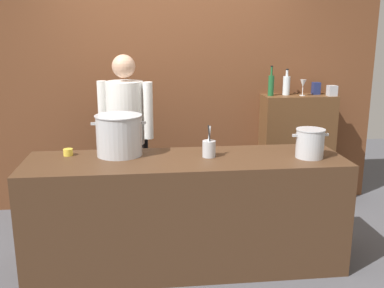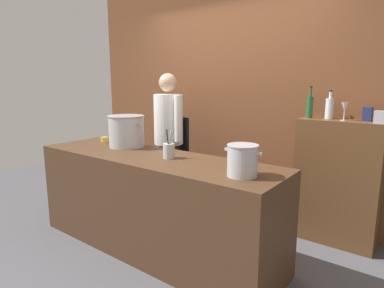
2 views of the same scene
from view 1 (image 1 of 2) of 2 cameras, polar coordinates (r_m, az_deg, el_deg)
name	(u,v)px [view 1 (image 1 of 2)]	position (r m, az deg, el deg)	size (l,w,h in m)	color
ground_plane	(186,263)	(3.81, -0.75, -15.00)	(8.00, 8.00, 0.00)	#4C4C51
brick_back_panel	(172,67)	(4.73, -2.53, 9.85)	(4.40, 0.10, 3.00)	brown
prep_counter	(186,212)	(3.61, -0.77, -8.75)	(2.48, 0.70, 0.90)	#472D1C
bar_cabinet	(296,151)	(4.95, 13.17, -0.85)	(0.76, 0.32, 1.21)	brown
chef	(126,130)	(4.19, -8.43, 1.76)	(0.51, 0.40, 1.66)	black
stockpot_large	(119,135)	(3.56, -9.32, 1.12)	(0.43, 0.37, 0.32)	#B7BABF
stockpot_small	(310,143)	(3.58, 14.86, 0.09)	(0.29, 0.22, 0.23)	#B7BABF
utensil_crock	(209,148)	(3.49, 2.19, -0.54)	(0.10, 0.10, 0.26)	#B7BABF
butter_jar	(68,152)	(3.67, -15.58, -1.02)	(0.08, 0.08, 0.05)	yellow
wine_bottle_green	(271,85)	(4.73, 10.09, 7.48)	(0.06, 0.06, 0.31)	#1E592D
wine_bottle_clear	(286,85)	(4.81, 12.00, 7.40)	(0.08, 0.08, 0.27)	silver
wine_glass_tall	(303,84)	(4.79, 14.03, 7.44)	(0.06, 0.06, 0.17)	silver
spice_tin_navy	(316,88)	(4.94, 15.59, 6.88)	(0.08, 0.08, 0.13)	navy
spice_tin_silver	(332,91)	(4.86, 17.49, 6.52)	(0.09, 0.09, 0.11)	#B2B2B7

